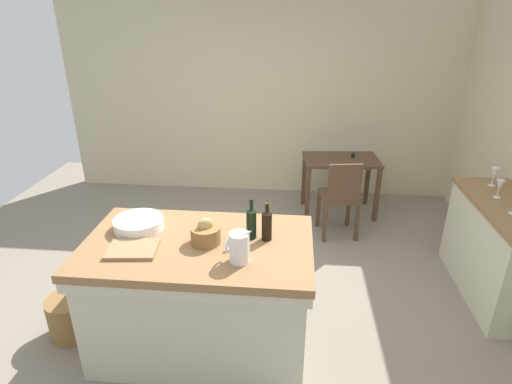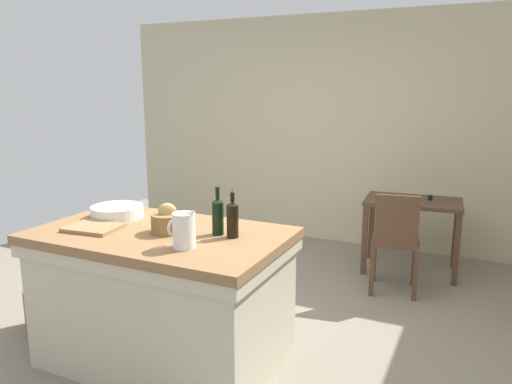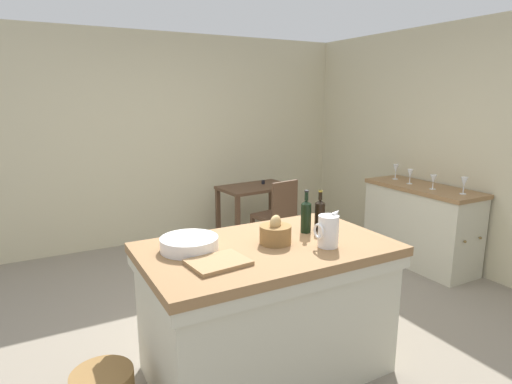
{
  "view_description": "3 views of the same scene",
  "coord_description": "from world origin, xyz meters",
  "views": [
    {
      "loc": [
        0.44,
        -2.95,
        2.38
      ],
      "look_at": [
        0.14,
        0.22,
        0.98
      ],
      "focal_mm": 29.11,
      "sensor_mm": 36.0,
      "label": 1
    },
    {
      "loc": [
        1.62,
        -2.94,
        1.8
      ],
      "look_at": [
        0.11,
        0.26,
        1.04
      ],
      "focal_mm": 34.5,
      "sensor_mm": 36.0,
      "label": 2
    },
    {
      "loc": [
        -1.51,
        -2.75,
        1.84
      ],
      "look_at": [
        0.22,
        0.42,
        1.03
      ],
      "focal_mm": 30.03,
      "sensor_mm": 36.0,
      "label": 3
    }
  ],
  "objects": [
    {
      "name": "pitcher",
      "position": [
        0.12,
        -0.71,
        1.01
      ],
      "size": [
        0.17,
        0.13,
        0.25
      ],
      "color": "white",
      "rests_on": "island_table"
    },
    {
      "name": "wine_bottle_amber",
      "position": [
        0.16,
        -0.41,
        1.03
      ],
      "size": [
        0.07,
        0.07,
        0.3
      ],
      "color": "black",
      "rests_on": "island_table"
    },
    {
      "name": "wall_back",
      "position": [
        0.0,
        2.6,
        1.3
      ],
      "size": [
        5.32,
        0.12,
        2.6
      ],
      "primitive_type": "cube",
      "color": "beige",
      "rests_on": "ground"
    },
    {
      "name": "wash_bowl",
      "position": [
        -0.67,
        -0.35,
        0.95
      ],
      "size": [
        0.36,
        0.36,
        0.08
      ],
      "primitive_type": "cylinder",
      "color": "white",
      "rests_on": "island_table"
    },
    {
      "name": "wooden_chair",
      "position": [
        0.97,
        1.28,
        0.5
      ],
      "size": [
        0.46,
        0.46,
        0.92
      ],
      "color": "#513826",
      "rests_on": "ground"
    },
    {
      "name": "writing_desk",
      "position": [
        1.02,
        1.91,
        0.61
      ],
      "size": [
        0.94,
        0.63,
        0.77
      ],
      "color": "#513826",
      "rests_on": "ground"
    },
    {
      "name": "island_table",
      "position": [
        -0.2,
        -0.5,
        0.49
      ],
      "size": [
        1.59,
        0.95,
        0.9
      ],
      "color": "olive",
      "rests_on": "ground"
    },
    {
      "name": "cutting_board",
      "position": [
        -0.61,
        -0.65,
        0.92
      ],
      "size": [
        0.35,
        0.29,
        0.02
      ],
      "primitive_type": "cube",
      "rotation": [
        0.0,
        0.0,
        0.1
      ],
      "color": "#99754C",
      "rests_on": "island_table"
    },
    {
      "name": "ground_plane",
      "position": [
        0.0,
        0.0,
        0.0
      ],
      "size": [
        6.76,
        6.76,
        0.0
      ],
      "primitive_type": "plane",
      "color": "gray"
    },
    {
      "name": "wicker_hamper",
      "position": [
        -1.26,
        -0.5,
        0.17
      ],
      "size": [
        0.35,
        0.35,
        0.33
      ],
      "primitive_type": "cylinder",
      "color": "olive",
      "rests_on": "ground"
    },
    {
      "name": "wine_bottle_dark",
      "position": [
        0.27,
        -0.42,
        1.02
      ],
      "size": [
        0.07,
        0.07,
        0.29
      ],
      "color": "black",
      "rests_on": "island_table"
    },
    {
      "name": "bread_basket",
      "position": [
        -0.14,
        -0.5,
        0.97
      ],
      "size": [
        0.21,
        0.21,
        0.19
      ],
      "color": "olive",
      "rests_on": "island_table"
    }
  ]
}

